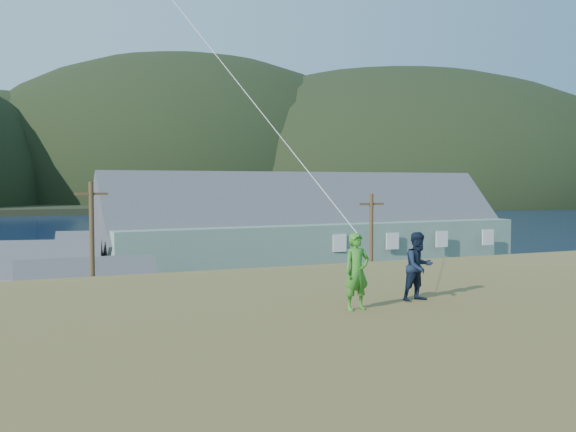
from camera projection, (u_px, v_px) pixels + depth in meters
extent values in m
plane|color=#0A1638|center=(184.00, 379.00, 32.21)|extent=(900.00, 900.00, 0.00)
cube|color=#4C3D19|center=(194.00, 390.00, 30.36)|extent=(110.00, 8.00, 0.10)
cube|color=#28282B|center=(132.00, 314.00, 47.91)|extent=(72.00, 36.00, 0.12)
cube|color=gray|center=(40.00, 273.00, 66.87)|extent=(26.00, 14.00, 0.90)
cube|color=black|center=(40.00, 199.00, 337.05)|extent=(900.00, 320.00, 2.00)
ellipsoid|color=black|center=(189.00, 198.00, 326.57)|extent=(230.00, 207.00, 142.60)
ellipsoid|color=black|center=(396.00, 197.00, 349.78)|extent=(280.00, 252.00, 134.40)
ellipsoid|color=black|center=(528.00, 194.00, 422.98)|extent=(240.00, 216.00, 100.80)
cube|color=slate|center=(313.00, 256.00, 57.23)|extent=(37.14, 12.44, 6.28)
cube|color=#47474C|center=(313.00, 203.00, 56.98)|extent=(37.63, 12.20, 10.19)
cube|color=gray|center=(30.00, 300.00, 44.52)|extent=(10.00, 7.55, 3.23)
cube|color=#47474C|center=(29.00, 265.00, 44.40)|extent=(10.46, 7.44, 5.85)
cube|color=white|center=(89.00, 322.00, 37.68)|extent=(7.88, 5.81, 3.05)
cube|color=#47474C|center=(88.00, 284.00, 37.56)|extent=(8.37, 5.74, 5.35)
cube|color=slate|center=(111.00, 273.00, 58.64)|extent=(10.12, 7.18, 2.96)
cube|color=#47474C|center=(111.00, 248.00, 58.52)|extent=(10.61, 7.25, 5.53)
cylinder|color=#47331E|center=(93.00, 280.00, 31.74)|extent=(0.24, 0.24, 9.79)
cylinder|color=#47331E|center=(371.00, 271.00, 37.73)|extent=(0.24, 0.24, 9.09)
imported|color=black|center=(51.00, 304.00, 47.78)|extent=(2.37, 5.08, 1.43)
imported|color=white|center=(28.00, 292.00, 52.64)|extent=(2.48, 5.38, 1.52)
imported|color=navy|center=(174.00, 289.00, 54.73)|extent=(1.48, 3.97, 1.30)
imported|color=#328223|center=(357.00, 272.00, 13.39)|extent=(0.62, 0.44, 1.61)
imported|color=#121C31|center=(419.00, 266.00, 14.44)|extent=(0.82, 0.67, 1.55)
cylinder|color=white|center=(229.00, 71.00, 16.02)|extent=(0.02, 0.02, 11.24)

